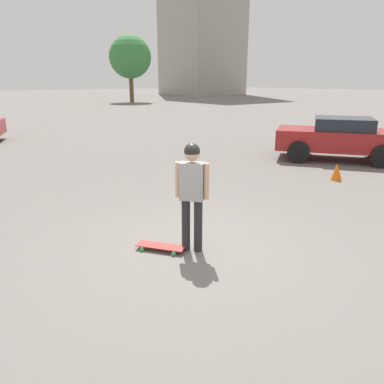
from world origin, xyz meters
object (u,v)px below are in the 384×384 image
at_px(person, 192,187).
at_px(car_parked_near, 339,137).
at_px(traffic_cone, 337,172).
at_px(skateboard, 161,246).

bearing_deg(person, car_parked_near, 68.46).
distance_m(person, car_parked_near, 8.73).
height_order(person, traffic_cone, person).
xyz_separation_m(person, car_parked_near, (2.58, -8.34, -0.28)).
relative_size(skateboard, car_parked_near, 0.18).
relative_size(person, car_parked_near, 0.40).
height_order(skateboard, traffic_cone, traffic_cone).
xyz_separation_m(person, skateboard, (0.30, 0.41, -0.99)).
xyz_separation_m(car_parked_near, traffic_cone, (-1.50, 2.50, -0.54)).
bearing_deg(traffic_cone, skateboard, 97.05).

